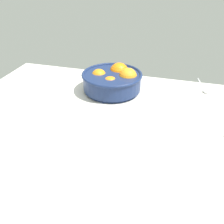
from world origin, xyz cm
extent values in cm
cube|color=silver|center=(0.00, 0.00, -1.50)|extent=(123.98, 100.98, 3.00)
cylinder|color=navy|center=(-5.75, 30.08, 0.60)|extent=(23.20, 23.20, 1.20)
cylinder|color=navy|center=(-5.75, 30.08, 4.60)|extent=(25.21, 25.21, 6.80)
torus|color=navy|center=(-5.75, 30.08, 8.00)|extent=(26.41, 26.41, 1.20)
sphere|color=orange|center=(1.06, 31.31, 7.13)|extent=(7.88, 7.88, 7.88)
sphere|color=orange|center=(-4.29, 36.70, 6.54)|extent=(8.73, 8.73, 8.73)
sphere|color=orange|center=(-11.79, 30.18, 6.22)|extent=(6.86, 6.86, 6.86)
sphere|color=orange|center=(-5.31, 25.82, 5.10)|extent=(7.20, 7.20, 7.20)
ellipsoid|color=silver|center=(34.44, 40.24, 0.50)|extent=(2.88, 3.61, 1.00)
cylinder|color=silver|center=(32.68, 48.22, 0.35)|extent=(3.51, 12.98, 0.70)
camera|label=1|loc=(23.22, -70.53, 52.30)|focal=41.74mm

